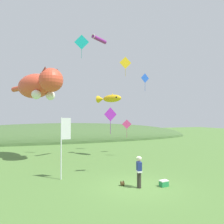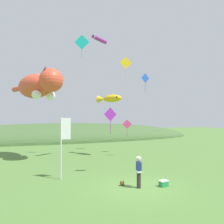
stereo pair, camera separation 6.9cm
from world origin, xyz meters
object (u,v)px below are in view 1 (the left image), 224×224
Objects in this scene: festival_banner_pole at (64,138)px; kite_giant_cat at (38,86)px; kite_diamond_violet at (110,115)px; kite_diamond_gold at (125,63)px; kite_spool at (122,183)px; kite_diamond_pink at (127,124)px; kite_diamond_blue at (145,78)px; picnic_cooler at (164,183)px; kite_fish_windsock at (109,99)px; kite_tube_streamer at (99,39)px; kite_diamond_teal at (82,42)px; festival_attendant at (139,171)px.

kite_giant_cat reaches higher than festival_banner_pole.
kite_diamond_gold is at bearing 59.34° from kite_diamond_violet.
kite_diamond_pink is (4.28, 8.58, 3.15)m from kite_spool.
kite_diamond_gold is (9.73, 0.79, 3.29)m from kite_giant_cat.
kite_spool is 13.74m from kite_diamond_blue.
picnic_cooler is 11.98m from kite_fish_windsock.
kite_tube_streamer is at bearing -135.69° from kite_fish_windsock.
picnic_cooler is 0.18× the size of kite_fish_windsock.
picnic_cooler is 0.13× the size of festival_banner_pole.
festival_banner_pole is at bearing -178.64° from kite_diamond_violet.
kite_diamond_blue is (6.76, -1.11, -3.48)m from kite_diamond_teal.
kite_diamond_gold reaches higher than picnic_cooler.
kite_fish_windsock is 1.48× the size of kite_diamond_blue.
festival_banner_pole is 2.13× the size of kite_diamond_violet.
kite_fish_windsock is (1.97, 10.18, 5.03)m from festival_attendant.
kite_diamond_gold is 1.19× the size of kite_diamond_blue.
kite_tube_streamer is at bearing 52.17° from festival_banner_pole.
kite_fish_windsock is at bearing 150.62° from kite_diamond_pink.
kite_giant_cat is 4.62× the size of kite_diamond_pink.
kite_spool is 4.88m from kite_diamond_violet.
kite_tube_streamer is 5.66m from kite_diamond_gold.
kite_diamond_teal reaches higher than kite_diamond_pink.
kite_diamond_teal is at bearing 162.18° from kite_diamond_pink.
kite_spool is at bearing -115.41° from kite_diamond_gold.
festival_banner_pole is 11.05m from kite_tube_streamer.
picnic_cooler is at bearing -114.03° from kite_diamond_blue.
festival_banner_pole is 1.39× the size of kite_fish_windsock.
kite_diamond_pink is (1.58, -0.89, -2.70)m from kite_fish_windsock.
kite_diamond_teal reaches higher than kite_fish_windsock.
kite_spool is at bearing 155.45° from picnic_cooler.
kite_fish_windsock is at bearing -8.59° from kite_giant_cat.
kite_diamond_gold is at bearing 34.64° from kite_fish_windsock.
festival_attendant is 13.56m from kite_tube_streamer.
kite_tube_streamer is at bearing 97.46° from picnic_cooler.
kite_giant_cat is at bearing 153.49° from kite_tube_streamer.
kite_spool is at bearing -40.50° from festival_banner_pole.
festival_banner_pole is at bearing 145.49° from picnic_cooler.
kite_diamond_pink is (-1.10, -2.74, -7.12)m from kite_diamond_gold.
kite_spool is 13.82m from kite_tube_streamer.
kite_diamond_gold is 5.84m from kite_diamond_teal.
kite_diamond_teal is (-2.35, 11.00, 11.55)m from picnic_cooler.
kite_tube_streamer is (1.04, 7.84, 11.33)m from kite_spool.
festival_attendant is at bearing -121.46° from kite_diamond_blue.
kite_diamond_gold is at bearing 46.02° from festival_banner_pole.
kite_spool is 0.15× the size of kite_diamond_violet.
festival_banner_pole reaches higher than kite_spool.
kite_fish_windsock is 7.43m from kite_diamond_violet.
picnic_cooler is at bearing -62.17° from kite_diamond_violet.
kite_diamond_gold is (8.42, 8.72, 7.76)m from festival_banner_pole.
kite_diamond_violet is (0.41, -7.33, -7.53)m from kite_diamond_teal.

